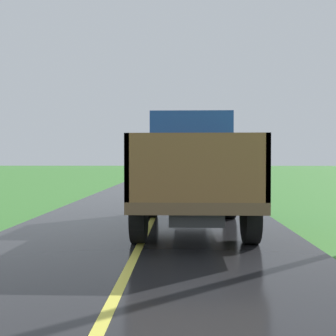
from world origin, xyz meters
name	(u,v)px	position (x,y,z in m)	size (l,w,h in m)	color
banana_truck_near	(192,167)	(1.01, 12.66, 1.46)	(2.38, 5.82, 2.80)	#2D2D30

